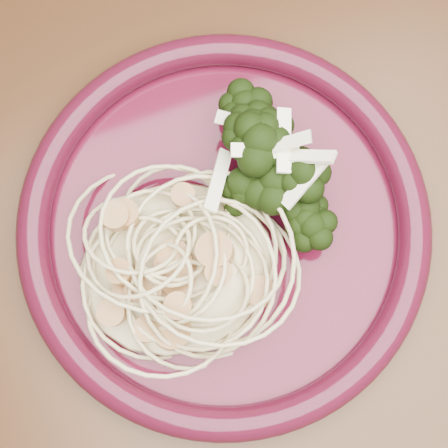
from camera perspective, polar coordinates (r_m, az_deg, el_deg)
dining_table at (r=0.59m, az=0.78°, el=-5.36°), size 1.20×0.80×0.75m
dinner_plate at (r=0.48m, az=0.00°, el=-0.20°), size 0.41×0.41×0.03m
spaghetti_pile at (r=0.47m, az=-4.50°, el=-3.77°), size 0.19×0.18×0.03m
scallop_cluster at (r=0.43m, az=-4.90°, el=-3.03°), size 0.17×0.17×0.04m
broccoli_pile at (r=0.47m, az=5.43°, el=4.99°), size 0.14×0.17×0.05m
onion_garnish at (r=0.44m, az=5.82°, el=6.20°), size 0.10×0.11×0.05m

